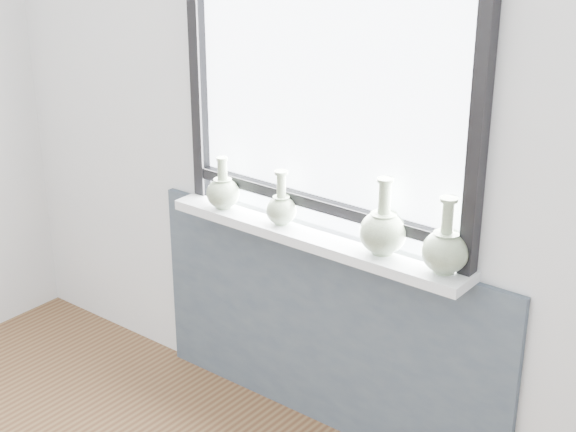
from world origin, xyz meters
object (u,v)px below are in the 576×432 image
Objects in this scene: vase_a at (223,191)px; vase_c at (383,230)px; windowsill at (314,237)px; vase_b at (281,207)px; vase_d at (445,249)px.

vase_c is at bearing 2.20° from vase_a.
windowsill is 4.59× the size of vase_c.
vase_b reaches higher than vase_a.
vase_d reaches higher than vase_b.
vase_b is 0.76× the size of vase_c.
vase_d is at bearing 0.42° from windowsill.
vase_c is at bearing 1.08° from windowsill.
vase_c reaches higher than windowsill.
windowsill is 4.77× the size of vase_d.
vase_c reaches higher than vase_a.
vase_d reaches higher than vase_a.
vase_d is at bearing -0.37° from vase_c.
vase_d is at bearing 0.91° from vase_b.
windowsill is 0.18m from vase_b.
vase_c reaches higher than vase_b.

